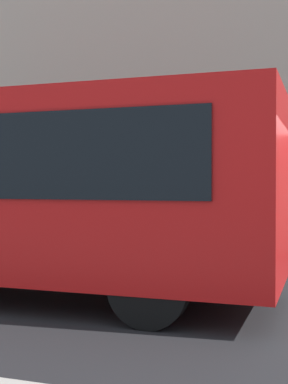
{
  "coord_description": "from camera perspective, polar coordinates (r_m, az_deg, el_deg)",
  "views": [
    {
      "loc": [
        -0.25,
        7.23,
        1.75
      ],
      "look_at": [
        2.2,
        0.07,
        1.63
      ],
      "focal_mm": 49.62,
      "sensor_mm": 36.0,
      "label": 1
    }
  ],
  "objects": []
}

